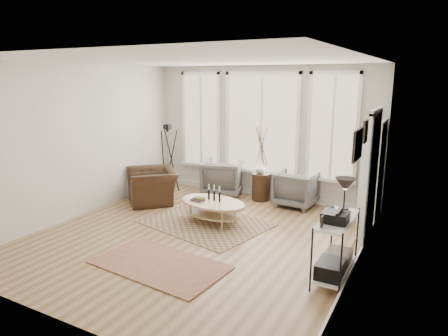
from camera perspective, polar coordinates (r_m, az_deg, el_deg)
The scene contains 17 objects.
room at distance 6.49m, azimuth -3.80°, elevation 1.98°, with size 5.50×5.54×2.90m.
bay_window at distance 8.84m, azimuth 5.39°, elevation 6.05°, with size 4.14×0.12×2.24m.
door at distance 6.75m, azimuth 20.35°, elevation -1.02°, with size 0.09×1.06×2.22m.
bookcase at distance 7.84m, azimuth 20.43°, elevation -0.42°, with size 0.31×0.85×2.06m.
low_shelf at distance 5.60m, azimuth 15.73°, elevation -10.06°, with size 0.38×1.08×1.30m.
wall_art at distance 5.23m, azimuth 18.82°, elevation 3.68°, with size 0.04×0.88×0.44m.
rug_main at distance 7.48m, azimuth -2.69°, elevation -7.85°, with size 2.16×1.62×0.01m, color brown.
rug_runner at distance 5.99m, azimuth -9.20°, elevation -13.43°, with size 1.93×1.07×0.01m, color maroon.
coffee_table at distance 7.40m, azimuth -1.67°, elevation -5.45°, with size 1.42×1.02×0.60m.
armchair_left at distance 9.14m, azimuth -0.17°, elevation -1.38°, with size 0.86×0.88×0.80m, color #5F5F5A.
armchair_right at distance 8.49m, azimuth 10.30°, elevation -2.93°, with size 0.79×0.81×0.74m, color #5F5F5A.
side_table at distance 8.68m, azimuth 5.37°, elevation 0.56°, with size 0.40×0.40×1.68m.
vase at distance 8.71m, azimuth 5.16°, elevation -0.04°, with size 0.21×0.21×0.22m, color silver.
accent_chair at distance 8.75m, azimuth -10.16°, elevation -2.52°, with size 1.10×0.96×0.71m, color #332013.
tripod_camera at distance 9.45m, azimuth -7.93°, elevation 1.03°, with size 0.56×0.56×1.58m.
book_stack_near at distance 7.86m, azimuth 16.83°, elevation -6.77°, with size 0.20×0.26×0.16m, color maroon.
book_stack_far at distance 7.59m, azimuth 16.35°, elevation -7.57°, with size 0.17×0.21×0.14m, color maroon.
Camera 1 is at (3.41, -5.37, 2.65)m, focal length 32.00 mm.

